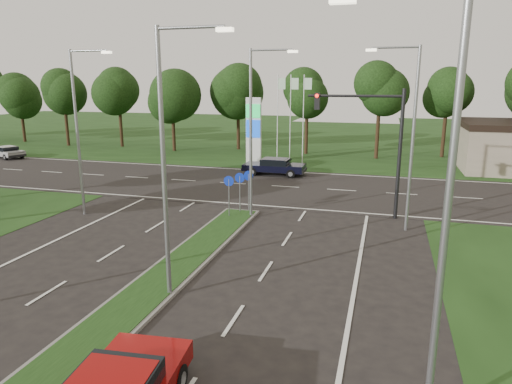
# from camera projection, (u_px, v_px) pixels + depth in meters

# --- Properties ---
(verge_far) EXTENTS (160.00, 50.00, 0.02)m
(verge_far) POSITION_uv_depth(u_px,v_px,m) (327.00, 138.00, 62.02)
(verge_far) COLOR #183311
(verge_far) RESTS_ON ground
(cross_road) EXTENTS (160.00, 12.00, 0.02)m
(cross_road) POSITION_uv_depth(u_px,v_px,m) (272.00, 186.00, 33.04)
(cross_road) COLOR black
(cross_road) RESTS_ON ground
(median_kerb) EXTENTS (2.00, 26.00, 0.12)m
(median_kerb) POSITION_uv_depth(u_px,v_px,m) (118.00, 319.00, 14.33)
(median_kerb) COLOR slate
(median_kerb) RESTS_ON ground
(streetlight_median_near) EXTENTS (2.53, 0.22, 9.00)m
(streetlight_median_near) POSITION_uv_depth(u_px,v_px,m) (169.00, 153.00, 14.76)
(streetlight_median_near) COLOR gray
(streetlight_median_near) RESTS_ON ground
(streetlight_median_far) EXTENTS (2.53, 0.22, 9.00)m
(streetlight_median_far) POSITION_uv_depth(u_px,v_px,m) (254.00, 126.00, 24.11)
(streetlight_median_far) COLOR gray
(streetlight_median_far) RESTS_ON ground
(streetlight_left_far) EXTENTS (2.53, 0.22, 9.00)m
(streetlight_left_far) POSITION_uv_depth(u_px,v_px,m) (80.00, 125.00, 24.73)
(streetlight_left_far) COLOR gray
(streetlight_left_far) RESTS_ON ground
(streetlight_right_far) EXTENTS (2.53, 0.22, 9.00)m
(streetlight_right_far) POSITION_uv_depth(u_px,v_px,m) (409.00, 130.00, 22.02)
(streetlight_right_far) COLOR gray
(streetlight_right_far) RESTS_ON ground
(streetlight_right_near) EXTENTS (2.53, 0.22, 9.00)m
(streetlight_right_near) POSITION_uv_depth(u_px,v_px,m) (437.00, 198.00, 8.93)
(streetlight_right_near) COLOR gray
(streetlight_right_near) RESTS_ON ground
(traffic_signal) EXTENTS (5.10, 0.42, 7.00)m
(traffic_signal) POSITION_uv_depth(u_px,v_px,m) (376.00, 133.00, 24.42)
(traffic_signal) COLOR black
(traffic_signal) RESTS_ON ground
(median_signs) EXTENTS (1.16, 1.76, 2.38)m
(median_signs) POSITION_uv_depth(u_px,v_px,m) (239.00, 185.00, 25.54)
(median_signs) COLOR gray
(median_signs) RESTS_ON ground
(gas_pylon) EXTENTS (5.80, 1.26, 8.00)m
(gas_pylon) POSITION_uv_depth(u_px,v_px,m) (256.00, 129.00, 41.77)
(gas_pylon) COLOR silver
(gas_pylon) RESTS_ON ground
(treeline_far) EXTENTS (6.00, 6.00, 9.90)m
(treeline_far) POSITION_uv_depth(u_px,v_px,m) (311.00, 87.00, 46.31)
(treeline_far) COLOR black
(treeline_far) RESTS_ON ground
(navy_sedan) EXTENTS (4.93, 2.12, 1.35)m
(navy_sedan) POSITION_uv_depth(u_px,v_px,m) (275.00, 166.00, 36.82)
(navy_sedan) COLOR black
(navy_sedan) RESTS_ON ground
(far_car_a) EXTENTS (4.45, 3.06, 1.18)m
(far_car_a) POSITION_uv_depth(u_px,v_px,m) (7.00, 152.00, 45.14)
(far_car_a) COLOR #A9A9A9
(far_car_a) RESTS_ON ground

